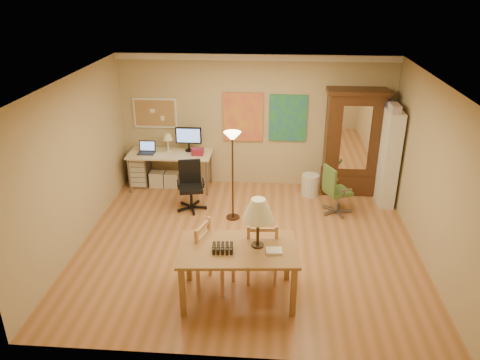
# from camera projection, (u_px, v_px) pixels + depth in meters

# --- Properties ---
(floor) EXTENTS (5.50, 5.50, 0.00)m
(floor) POSITION_uv_depth(u_px,v_px,m) (248.00, 244.00, 7.74)
(floor) COLOR #9D6638
(floor) RESTS_ON ground
(crown_molding) EXTENTS (5.50, 0.08, 0.12)m
(crown_molding) POSITION_uv_depth(u_px,v_px,m) (256.00, 57.00, 8.92)
(crown_molding) COLOR white
(crown_molding) RESTS_ON floor
(corkboard) EXTENTS (0.90, 0.04, 0.62)m
(corkboard) POSITION_uv_depth(u_px,v_px,m) (155.00, 113.00, 9.53)
(corkboard) COLOR tan
(corkboard) RESTS_ON floor
(art_panel_left) EXTENTS (0.80, 0.04, 1.00)m
(art_panel_left) POSITION_uv_depth(u_px,v_px,m) (243.00, 117.00, 9.42)
(art_panel_left) COLOR yellow
(art_panel_left) RESTS_ON floor
(art_panel_right) EXTENTS (0.75, 0.04, 0.95)m
(art_panel_right) POSITION_uv_depth(u_px,v_px,m) (288.00, 118.00, 9.36)
(art_panel_right) COLOR teal
(art_panel_right) RESTS_ON floor
(dining_table) EXTENTS (1.64, 1.06, 1.48)m
(dining_table) POSITION_uv_depth(u_px,v_px,m) (245.00, 237.00, 6.13)
(dining_table) COLOR brown
(dining_table) RESTS_ON floor
(ladder_chair_back) EXTENTS (0.48, 0.46, 0.96)m
(ladder_chair_back) POSITION_uv_depth(u_px,v_px,m) (261.00, 253.00, 6.68)
(ladder_chair_back) COLOR #A7784C
(ladder_chair_back) RESTS_ON floor
(ladder_chair_left) EXTENTS (0.55, 0.56, 0.98)m
(ladder_chair_left) POSITION_uv_depth(u_px,v_px,m) (214.00, 258.00, 6.54)
(ladder_chair_left) COLOR #A7784C
(ladder_chair_left) RESTS_ON floor
(torchiere_lamp) EXTENTS (0.30, 0.30, 1.65)m
(torchiere_lamp) POSITION_uv_depth(u_px,v_px,m) (232.00, 150.00, 8.04)
(torchiere_lamp) COLOR #3A2317
(torchiere_lamp) RESTS_ON floor
(computer_desk) EXTENTS (1.68, 0.74, 1.27)m
(computer_desk) POSITION_uv_depth(u_px,v_px,m) (173.00, 166.00, 9.64)
(computer_desk) COLOR beige
(computer_desk) RESTS_ON floor
(office_chair_black) EXTENTS (0.57, 0.57, 0.93)m
(office_chair_black) POSITION_uv_depth(u_px,v_px,m) (191.00, 196.00, 8.82)
(office_chair_black) COLOR black
(office_chair_black) RESTS_ON floor
(office_chair_green) EXTENTS (0.58, 0.58, 0.94)m
(office_chair_green) POSITION_uv_depth(u_px,v_px,m) (335.00, 201.00, 8.66)
(office_chair_green) COLOR slate
(office_chair_green) RESTS_ON floor
(drawer_cart) EXTENTS (0.38, 0.46, 0.76)m
(drawer_cart) POSITION_uv_depth(u_px,v_px,m) (140.00, 168.00, 9.78)
(drawer_cart) COLOR slate
(drawer_cart) RESTS_ON floor
(armoire) EXTENTS (1.15, 0.54, 2.11)m
(armoire) POSITION_uv_depth(u_px,v_px,m) (352.00, 149.00, 9.28)
(armoire) COLOR #321E0D
(armoire) RESTS_ON floor
(bookshelf) EXTENTS (0.28, 0.74, 1.84)m
(bookshelf) POSITION_uv_depth(u_px,v_px,m) (388.00, 158.00, 8.84)
(bookshelf) COLOR white
(bookshelf) RESTS_ON floor
(wastebin) EXTENTS (0.35, 0.35, 0.44)m
(wastebin) POSITION_uv_depth(u_px,v_px,m) (310.00, 185.00, 9.38)
(wastebin) COLOR silver
(wastebin) RESTS_ON floor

